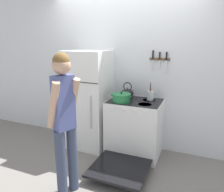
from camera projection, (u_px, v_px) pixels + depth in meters
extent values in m
plane|color=slate|center=(123.00, 142.00, 3.95)|extent=(14.00, 14.00, 0.00)
cube|color=silver|center=(124.00, 72.00, 3.66)|extent=(10.00, 0.06, 2.55)
cube|color=white|center=(88.00, 100.00, 3.67)|extent=(0.69, 0.61, 1.63)
cube|color=#2D2D2D|center=(78.00, 82.00, 3.30)|extent=(0.67, 0.01, 0.01)
cylinder|color=#B2B5BA|center=(91.00, 113.00, 3.33)|extent=(0.02, 0.02, 0.52)
cube|color=white|center=(135.00, 128.00, 3.45)|extent=(0.81, 0.62, 0.89)
cube|color=black|center=(135.00, 101.00, 3.34)|extent=(0.79, 0.60, 0.02)
cube|color=black|center=(129.00, 135.00, 3.20)|extent=(0.71, 0.05, 0.67)
cylinder|color=black|center=(121.00, 102.00, 3.30)|extent=(0.20, 0.20, 0.01)
cylinder|color=black|center=(145.00, 104.00, 3.16)|extent=(0.20, 0.20, 0.01)
cylinder|color=black|center=(127.00, 98.00, 3.52)|extent=(0.20, 0.20, 0.01)
cylinder|color=black|center=(149.00, 100.00, 3.38)|extent=(0.20, 0.20, 0.01)
cylinder|color=silver|center=(113.00, 109.00, 3.16)|extent=(0.04, 0.02, 0.04)
cylinder|color=silver|center=(123.00, 111.00, 3.10)|extent=(0.04, 0.02, 0.04)
cylinder|color=silver|center=(134.00, 112.00, 3.04)|extent=(0.04, 0.02, 0.04)
cylinder|color=silver|center=(145.00, 113.00, 2.98)|extent=(0.04, 0.02, 0.04)
cube|color=black|center=(120.00, 168.00, 2.94)|extent=(0.75, 0.71, 0.04)
cube|color=#99999E|center=(133.00, 132.00, 3.39)|extent=(0.67, 0.34, 0.01)
cylinder|color=#237A42|center=(121.00, 98.00, 3.28)|extent=(0.27, 0.27, 0.11)
cylinder|color=#237A42|center=(121.00, 94.00, 3.27)|extent=(0.28, 0.28, 0.02)
sphere|color=black|center=(121.00, 93.00, 3.26)|extent=(0.03, 0.03, 0.03)
cylinder|color=#237A42|center=(112.00, 95.00, 3.33)|extent=(0.03, 0.02, 0.02)
cylinder|color=#237A42|center=(131.00, 97.00, 3.22)|extent=(0.03, 0.02, 0.02)
cylinder|color=black|center=(127.00, 94.00, 3.50)|extent=(0.18, 0.18, 0.12)
cone|color=black|center=(127.00, 90.00, 3.48)|extent=(0.17, 0.17, 0.03)
sphere|color=black|center=(127.00, 88.00, 3.47)|extent=(0.02, 0.02, 0.02)
cone|color=black|center=(133.00, 94.00, 3.46)|extent=(0.10, 0.03, 0.08)
torus|color=black|center=(128.00, 87.00, 3.47)|extent=(0.14, 0.01, 0.14)
cylinder|color=silver|center=(150.00, 96.00, 3.36)|extent=(0.10, 0.10, 0.14)
cylinder|color=#9E7547|center=(151.00, 91.00, 3.36)|extent=(0.04, 0.03, 0.22)
cylinder|color=#232326|center=(150.00, 91.00, 3.32)|extent=(0.01, 0.04, 0.23)
cylinder|color=#B2B5BA|center=(150.00, 93.00, 3.36)|extent=(0.02, 0.02, 0.17)
cylinder|color=#4C4C51|center=(150.00, 90.00, 3.35)|extent=(0.01, 0.03, 0.25)
cylinder|color=#C63D33|center=(151.00, 93.00, 3.35)|extent=(0.02, 0.02, 0.17)
cylinder|color=#38425B|center=(61.00, 164.00, 2.51)|extent=(0.12, 0.12, 0.82)
cylinder|color=#38425B|center=(73.00, 159.00, 2.62)|extent=(0.12, 0.12, 0.82)
cube|color=#4C5693|center=(64.00, 103.00, 2.39)|extent=(0.20, 0.26, 0.61)
cylinder|color=tan|center=(53.00, 105.00, 2.30)|extent=(0.26, 0.17, 0.54)
cylinder|color=tan|center=(73.00, 101.00, 2.48)|extent=(0.26, 0.17, 0.54)
sphere|color=tan|center=(61.00, 65.00, 2.29)|extent=(0.20, 0.20, 0.20)
sphere|color=brown|center=(61.00, 61.00, 2.27)|extent=(0.18, 0.18, 0.18)
cube|color=brown|center=(160.00, 59.00, 3.35)|extent=(0.31, 0.02, 0.03)
cube|color=silver|center=(153.00, 65.00, 3.40)|extent=(0.02, 0.00, 0.18)
cube|color=black|center=(153.00, 55.00, 3.36)|extent=(0.02, 0.02, 0.13)
cube|color=silver|center=(159.00, 64.00, 3.36)|extent=(0.03, 0.00, 0.15)
cube|color=black|center=(160.00, 56.00, 3.32)|extent=(0.02, 0.02, 0.11)
cube|color=silver|center=(166.00, 66.00, 3.32)|extent=(0.03, 0.00, 0.19)
cube|color=black|center=(167.00, 56.00, 3.28)|extent=(0.02, 0.02, 0.11)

